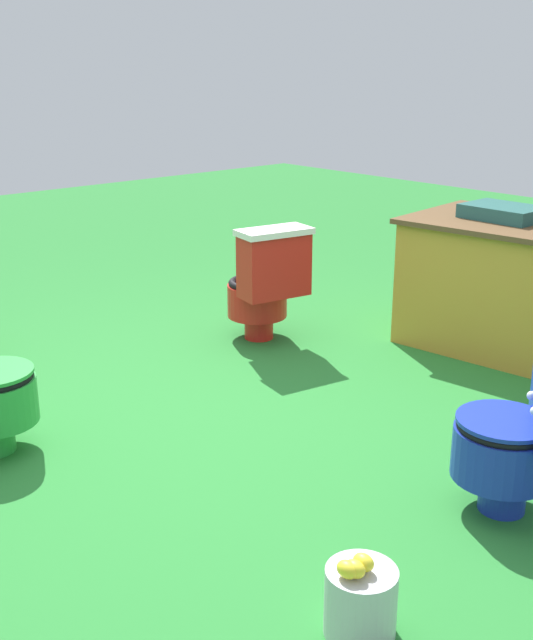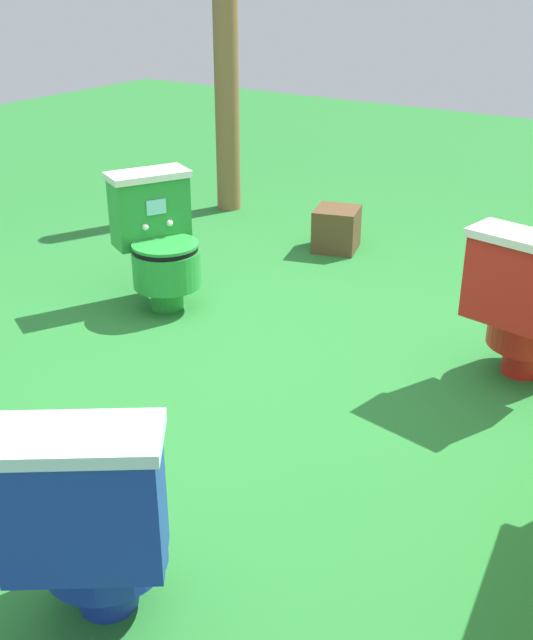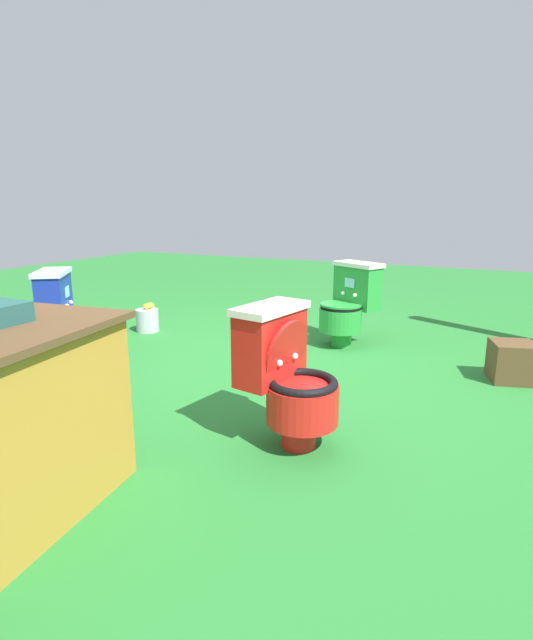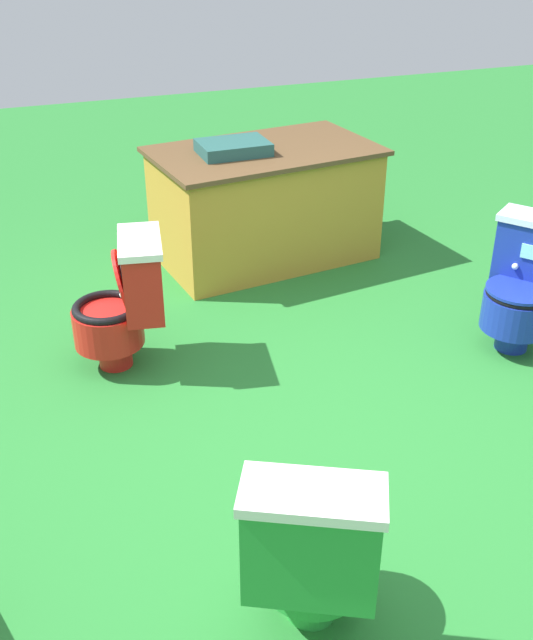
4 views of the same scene
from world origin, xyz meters
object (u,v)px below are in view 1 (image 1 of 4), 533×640
Objects in this scene: toilet_blue at (530,424)px; toilet_red at (265,283)px; lemon_bucket at (360,600)px; vendor_table at (533,288)px.

toilet_blue and toilet_red have the same top height.
toilet_blue reaches higher than lemon_bucket.
toilet_red is at bearing -137.93° from vendor_table.
toilet_blue is at bearing 92.53° from lemon_bucket.
vendor_table is 2.76m from lemon_bucket.
toilet_red is at bearing 39.80° from toilet_blue.
toilet_red is (-2.10, 0.54, 0.00)m from toilet_blue.
toilet_blue is at bearing -59.77° from vendor_table.
lemon_bucket is at bearing 146.83° from toilet_blue.
toilet_blue is 0.47× the size of vendor_table.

